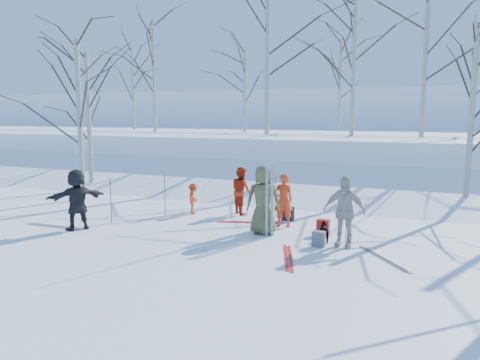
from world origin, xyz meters
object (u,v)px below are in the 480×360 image
at_px(skier_red_north, 283,200).
at_px(backpack_grey, 319,239).
at_px(skier_red_seated, 193,199).
at_px(backpack_dark, 288,214).
at_px(skier_redor_behind, 241,190).
at_px(skier_cream_east, 344,211).
at_px(skier_grey_west, 77,199).
at_px(dog, 326,232).
at_px(skier_olive_center, 263,200).
at_px(backpack_red, 323,227).

relative_size(skier_red_north, backpack_grey, 4.02).
relative_size(skier_red_seated, backpack_grey, 2.61).
bearing_deg(backpack_dark, backpack_grey, -57.67).
bearing_deg(skier_redor_behind, skier_red_seated, 64.97).
relative_size(skier_cream_east, skier_grey_west, 1.02).
height_order(skier_redor_behind, dog, skier_redor_behind).
bearing_deg(skier_olive_center, backpack_dark, -113.86).
xyz_separation_m(skier_redor_behind, skier_red_seated, (-1.40, -0.63, -0.26)).
bearing_deg(skier_cream_east, skier_red_north, 149.01).
relative_size(skier_cream_east, backpack_grey, 4.56).
xyz_separation_m(skier_redor_behind, skier_grey_west, (-3.36, -3.68, 0.09)).
bearing_deg(dog, backpack_red, -106.95).
distance_m(skier_olive_center, skier_cream_east, 2.24).
distance_m(skier_red_north, skier_grey_west, 5.73).
xyz_separation_m(skier_red_north, backpack_grey, (1.42, -1.58, -0.57)).
bearing_deg(backpack_red, skier_redor_behind, 151.93).
bearing_deg(backpack_grey, skier_grey_west, -171.77).
bearing_deg(dog, skier_redor_behind, -70.40).
distance_m(skier_redor_behind, backpack_red, 3.48).
distance_m(skier_olive_center, backpack_dark, 1.95).
distance_m(skier_red_seated, dog, 4.91).
relative_size(skier_olive_center, skier_redor_behind, 1.22).
height_order(skier_grey_west, dog, skier_grey_west).
height_order(skier_olive_center, skier_grey_west, skier_olive_center).
relative_size(dog, backpack_grey, 1.50).
distance_m(backpack_grey, backpack_dark, 2.88).
xyz_separation_m(skier_olive_center, skier_red_north, (0.25, 0.96, -0.16)).
relative_size(skier_red_seated, backpack_red, 2.36).
bearing_deg(skier_grey_west, backpack_grey, 132.81).
xyz_separation_m(skier_olive_center, backpack_grey, (1.67, -0.63, -0.73)).
relative_size(skier_cream_east, backpack_dark, 4.33).
xyz_separation_m(skier_red_north, skier_redor_behind, (-1.78, 1.15, -0.01)).
height_order(backpack_grey, backpack_dark, backpack_dark).
xyz_separation_m(skier_cream_east, backpack_dark, (-2.07, 2.17, -0.67)).
height_order(skier_redor_behind, skier_cream_east, skier_cream_east).
relative_size(skier_red_north, backpack_red, 3.63).
bearing_deg(backpack_dark, dog, -50.28).
height_order(skier_olive_center, skier_cream_east, skier_olive_center).
height_order(skier_redor_behind, backpack_dark, skier_redor_behind).
bearing_deg(backpack_red, skier_grey_west, -162.09).
bearing_deg(backpack_red, skier_cream_east, -51.07).
bearing_deg(dog, skier_red_seated, -54.93).
xyz_separation_m(skier_olive_center, dog, (1.72, -0.10, -0.68)).
distance_m(skier_red_seated, skier_grey_west, 3.65).
height_order(skier_red_north, backpack_grey, skier_red_north).
distance_m(skier_olive_center, skier_red_north, 1.00).
xyz_separation_m(skier_red_seated, backpack_red, (4.43, -0.99, -0.29)).
bearing_deg(skier_grey_west, skier_cream_east, 134.24).
height_order(skier_cream_east, backpack_red, skier_cream_east).
relative_size(skier_grey_west, backpack_red, 4.03).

